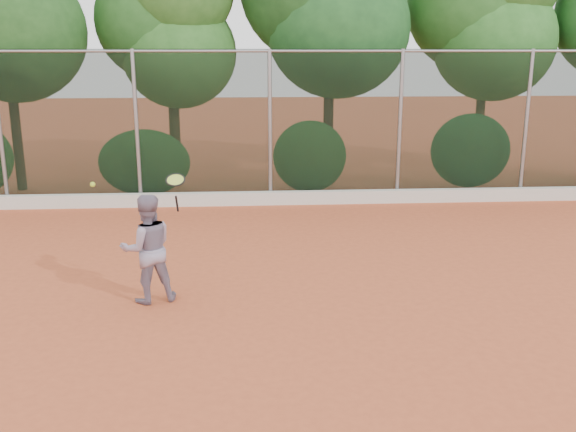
{
  "coord_description": "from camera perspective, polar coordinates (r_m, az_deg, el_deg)",
  "views": [
    {
      "loc": [
        -0.59,
        -7.63,
        3.53
      ],
      "look_at": [
        0.0,
        1.0,
        1.25
      ],
      "focal_mm": 40.0,
      "sensor_mm": 36.0,
      "label": 1
    }
  ],
  "objects": [
    {
      "name": "ground",
      "position": [
        8.42,
        0.47,
        -10.0
      ],
      "size": [
        80.0,
        80.0,
        0.0
      ],
      "primitive_type": "plane",
      "color": "#BF522D",
      "rests_on": "ground"
    },
    {
      "name": "concrete_curb",
      "position": [
        14.85,
        -1.54,
        1.6
      ],
      "size": [
        24.0,
        0.2,
        0.3
      ],
      "primitive_type": "cube",
      "color": "silver",
      "rests_on": "ground"
    },
    {
      "name": "tennis_player",
      "position": [
        9.25,
        -12.38,
        -2.85
      ],
      "size": [
        0.91,
        0.8,
        1.57
      ],
      "primitive_type": "imported",
      "rotation": [
        0.0,
        0.0,
        3.46
      ],
      "color": "gray",
      "rests_on": "ground"
    },
    {
      "name": "chainlink_fence",
      "position": [
        14.73,
        -1.61,
        8.25
      ],
      "size": [
        24.09,
        0.09,
        3.5
      ],
      "color": "black",
      "rests_on": "ground"
    },
    {
      "name": "foliage_backdrop",
      "position": [
        16.63,
        -3.95,
        17.74
      ],
      "size": [
        23.7,
        3.63,
        7.55
      ],
      "color": "#432719",
      "rests_on": "ground"
    },
    {
      "name": "tennis_racket",
      "position": [
        8.87,
        -9.96,
        2.94
      ],
      "size": [
        0.28,
        0.27,
        0.55
      ],
      "color": "black",
      "rests_on": "ground"
    },
    {
      "name": "tennis_ball_in_flight",
      "position": [
        9.2,
        -16.98,
        2.7
      ],
      "size": [
        0.07,
        0.07,
        0.07
      ],
      "color": "#B0CC2E",
      "rests_on": "ground"
    }
  ]
}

